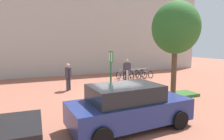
% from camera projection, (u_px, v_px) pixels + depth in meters
% --- Properties ---
extents(ground_plane, '(60.00, 60.00, 0.00)m').
position_uv_depth(ground_plane, '(115.00, 93.00, 11.95)').
color(ground_plane, '#9E5B47').
extents(building_facade, '(28.00, 1.20, 10.00)m').
position_uv_depth(building_facade, '(79.00, 22.00, 18.94)').
color(building_facade, '#B2ADA3').
rests_on(building_facade, ground).
extents(planter_strip, '(7.00, 1.10, 0.16)m').
position_uv_depth(planter_strip, '(142.00, 100.00, 10.20)').
color(planter_strip, '#336028').
rests_on(planter_strip, ground).
extents(tree_sidewalk, '(2.48, 2.48, 5.14)m').
position_uv_depth(tree_sidewalk, '(176.00, 28.00, 10.28)').
color(tree_sidewalk, brown).
rests_on(tree_sidewalk, ground).
extents(parking_sign_post, '(0.09, 0.36, 2.61)m').
position_uv_depth(parking_sign_post, '(111.00, 70.00, 9.30)').
color(parking_sign_post, '#2D7238').
rests_on(parking_sign_post, ground).
extents(bike_at_sign, '(1.68, 0.42, 0.86)m').
position_uv_depth(bike_at_sign, '(110.00, 97.00, 9.69)').
color(bike_at_sign, black).
rests_on(bike_at_sign, ground).
extents(bike_rack_cluster, '(3.19, 1.73, 0.83)m').
position_uv_depth(bike_rack_cluster, '(135.00, 75.00, 16.79)').
color(bike_rack_cluster, '#99999E').
rests_on(bike_rack_cluster, ground).
extents(bollard_steel, '(0.16, 0.16, 0.90)m').
position_uv_depth(bollard_steel, '(127.00, 76.00, 15.29)').
color(bollard_steel, '#ADADB2').
rests_on(bollard_steel, ground).
extents(person_suited_dark, '(0.34, 0.59, 1.72)m').
position_uv_depth(person_suited_dark, '(68.00, 75.00, 12.39)').
color(person_suited_dark, '#2D2D38').
rests_on(person_suited_dark, ground).
extents(person_suited_navy, '(0.54, 0.45, 1.72)m').
position_uv_depth(person_suited_navy, '(127.00, 68.00, 15.82)').
color(person_suited_navy, '#2D2D38').
rests_on(person_suited_navy, ground).
extents(car_navy_sedan, '(4.39, 2.20, 1.54)m').
position_uv_depth(car_navy_sedan, '(129.00, 107.00, 6.91)').
color(car_navy_sedan, navy).
rests_on(car_navy_sedan, ground).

